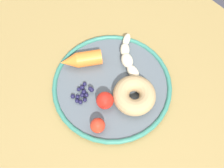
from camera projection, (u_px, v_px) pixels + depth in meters
name	position (u px, v px, depth m)	size (l,w,h in m)	color
ground_plane	(114.00, 147.00, 1.22)	(6.00, 6.00, 0.00)	#37353D
dining_table	(116.00, 107.00, 0.65)	(1.14, 0.90, 0.72)	olive
plate	(112.00, 84.00, 0.58)	(0.31, 0.31, 0.02)	#4C555B
banana	(130.00, 60.00, 0.60)	(0.16, 0.09, 0.03)	beige
carrot_orange	(81.00, 60.00, 0.59)	(0.09, 0.11, 0.04)	orange
donut	(134.00, 95.00, 0.54)	(0.10, 0.10, 0.04)	tan
blueberry_pile	(83.00, 93.00, 0.56)	(0.05, 0.06, 0.02)	#191638
tomato_near	(105.00, 101.00, 0.54)	(0.04, 0.04, 0.04)	red
tomato_mid	(98.00, 125.00, 0.51)	(0.04, 0.04, 0.04)	red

